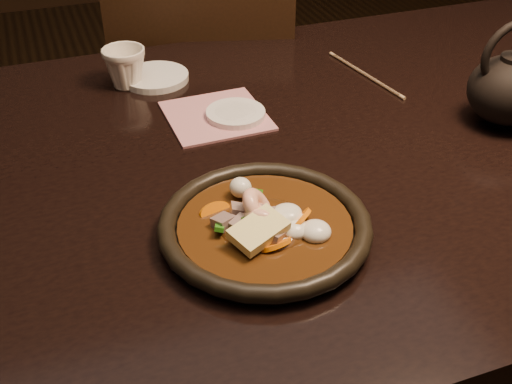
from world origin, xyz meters
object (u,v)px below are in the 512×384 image
object	(u,v)px
plate	(265,227)
tea_cup	(125,66)
chair	(207,134)
teapot	(510,86)
table	(306,186)

from	to	relation	value
plate	tea_cup	xyz separation A→B (m)	(-0.08, 0.47, 0.02)
plate	tea_cup	size ratio (longest dim) A/B	3.51
chair	tea_cup	bearing A→B (deg)	68.25
teapot	tea_cup	bearing A→B (deg)	155.85
chair	plate	xyz separation A→B (m)	(-0.13, -0.74, 0.30)
table	plate	distance (m)	0.24
table	teapot	distance (m)	0.35
table	chair	bearing A→B (deg)	90.51
table	teapot	size ratio (longest dim) A/B	9.53
tea_cup	plate	bearing A→B (deg)	-80.26
plate	tea_cup	distance (m)	0.48
table	plate	world-z (taller)	plate
chair	tea_cup	world-z (taller)	chair
chair	teapot	size ratio (longest dim) A/B	5.04
tea_cup	teapot	distance (m)	0.63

